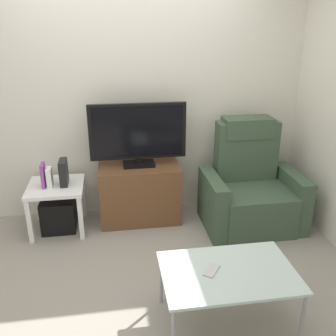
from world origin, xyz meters
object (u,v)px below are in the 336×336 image
(subwoofer_box, at_px, (59,214))
(cell_phone, at_px, (211,270))
(side_table, at_px, (56,192))
(tv_stand, at_px, (140,193))
(game_console, at_px, (64,172))
(recliner_armchair, at_px, (250,189))
(book_middle, at_px, (49,177))
(coffee_table, at_px, (228,274))
(book_leftmost, at_px, (43,175))
(television, at_px, (138,134))

(subwoofer_box, relative_size, cell_phone, 2.20)
(side_table, bearing_deg, tv_stand, 5.39)
(tv_stand, distance_m, game_console, 0.81)
(recliner_armchair, height_order, book_middle, recliner_armchair)
(tv_stand, xyz_separation_m, cell_phone, (0.35, -1.58, 0.13))
(recliner_armchair, bearing_deg, coffee_table, -112.37)
(recliner_armchair, distance_m, book_leftmost, 2.08)
(television, xyz_separation_m, recliner_armchair, (1.13, -0.26, -0.58))
(television, height_order, subwoofer_box, television)
(game_console, bearing_deg, subwoofer_box, -173.66)
(side_table, relative_size, subwoofer_box, 1.63)
(book_leftmost, xyz_separation_m, book_middle, (0.06, 0.00, -0.02))
(television, xyz_separation_m, game_console, (-0.75, -0.09, -0.34))
(tv_stand, bearing_deg, television, 90.00)
(side_table, height_order, book_middle, book_middle)
(tv_stand, height_order, television, television)
(television, height_order, coffee_table, television)
(tv_stand, relative_size, recliner_armchair, 0.77)
(recliner_armchair, relative_size, side_table, 2.00)
(coffee_table, bearing_deg, book_leftmost, 133.09)
(subwoofer_box, bearing_deg, cell_phone, -51.57)
(tv_stand, height_order, book_middle, book_middle)
(side_table, distance_m, cell_phone, 1.91)
(television, relative_size, book_middle, 5.12)
(television, distance_m, game_console, 0.82)
(subwoofer_box, bearing_deg, side_table, 108.43)
(tv_stand, bearing_deg, recliner_armchair, -12.17)
(side_table, relative_size, book_middle, 2.85)
(side_table, xyz_separation_m, book_leftmost, (-0.10, -0.02, 0.20))
(subwoofer_box, bearing_deg, book_leftmost, -168.69)
(recliner_armchair, relative_size, book_leftmost, 4.55)
(television, distance_m, coffee_table, 1.77)
(television, bearing_deg, tv_stand, -90.00)
(television, bearing_deg, book_middle, -172.40)
(book_middle, distance_m, coffee_table, 2.02)
(television, distance_m, side_table, 1.00)
(book_leftmost, xyz_separation_m, game_console, (0.19, 0.03, 0.01))
(cell_phone, bearing_deg, recliner_armchair, 95.21)
(subwoofer_box, height_order, coffee_table, coffee_table)
(book_middle, xyz_separation_m, cell_phone, (1.23, -1.48, -0.14))
(book_leftmost, relative_size, book_middle, 1.25)
(book_leftmost, bearing_deg, subwoofer_box, 11.31)
(side_table, relative_size, game_console, 2.15)
(tv_stand, distance_m, book_leftmost, 0.99)
(recliner_armchair, height_order, cell_phone, recliner_armchair)
(side_table, relative_size, book_leftmost, 2.27)
(tv_stand, xyz_separation_m, game_console, (-0.75, -0.07, 0.31))
(side_table, bearing_deg, coffee_table, -49.40)
(television, height_order, side_table, television)
(television, bearing_deg, recliner_armchair, -13.07)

